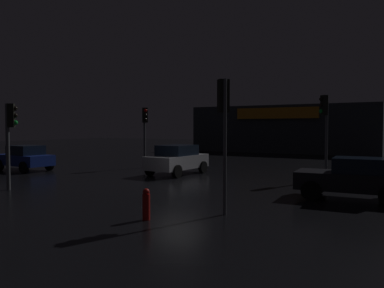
% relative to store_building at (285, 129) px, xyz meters
% --- Properties ---
extents(ground_plane, '(120.00, 120.00, 0.00)m').
position_rel_store_building_xyz_m(ground_plane, '(2.25, -26.00, -2.51)').
color(ground_plane, black).
extents(store_building, '(19.57, 6.30, 5.00)m').
position_rel_store_building_xyz_m(store_building, '(0.00, 0.00, 0.00)').
color(store_building, '#33383D').
rests_on(store_building, ground).
extents(traffic_signal_main, '(0.43, 0.41, 4.29)m').
position_rel_store_building_xyz_m(traffic_signal_main, '(8.03, -21.19, 0.56)').
color(traffic_signal_main, '#595B60').
rests_on(traffic_signal_main, ground).
extents(traffic_signal_opposite, '(0.42, 0.42, 3.67)m').
position_rel_store_building_xyz_m(traffic_signal_opposite, '(-2.96, -30.99, 0.05)').
color(traffic_signal_opposite, '#595B60').
rests_on(traffic_signal_opposite, ground).
extents(traffic_signal_cross_left, '(0.43, 0.42, 3.96)m').
position_rel_store_building_xyz_m(traffic_signal_cross_left, '(-3.32, -21.02, 0.30)').
color(traffic_signal_cross_left, '#595B60').
rests_on(traffic_signal_cross_left, ground).
extents(traffic_signal_cross_right, '(0.42, 0.42, 4.12)m').
position_rel_store_building_xyz_m(traffic_signal_cross_right, '(6.77, -30.60, 0.65)').
color(traffic_signal_cross_right, '#595B60').
rests_on(traffic_signal_cross_right, ground).
extents(car_near, '(2.24, 4.07, 1.67)m').
position_rel_store_building_xyz_m(car_near, '(0.32, -22.87, -1.64)').
color(car_near, '#B7B7BF').
rests_on(car_near, ground).
extents(car_far, '(3.94, 2.06, 1.56)m').
position_rel_store_building_xyz_m(car_far, '(9.94, -26.17, -1.71)').
color(car_far, black).
rests_on(car_far, ground).
extents(car_crossing, '(3.95, 2.16, 1.56)m').
position_rel_store_building_xyz_m(car_crossing, '(-8.97, -25.84, -1.71)').
color(car_crossing, navy).
rests_on(car_crossing, ground).
extents(fire_hydrant, '(0.22, 0.22, 0.91)m').
position_rel_store_building_xyz_m(fire_hydrant, '(5.17, -32.40, -2.06)').
color(fire_hydrant, red).
rests_on(fire_hydrant, ground).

